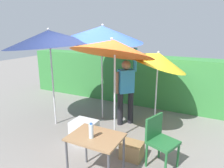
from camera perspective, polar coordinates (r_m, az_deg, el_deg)
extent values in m
plane|color=gray|center=(4.87, -1.63, -13.45)|extent=(24.00, 24.00, 0.00)
cube|color=#38843D|center=(6.60, 7.92, 1.18)|extent=(8.00, 0.70, 1.50)
cylinder|color=silver|center=(5.21, 12.00, -2.77)|extent=(0.04, 0.04, 1.51)
cone|color=yellow|center=(5.05, 12.54, 6.87)|extent=(1.50, 1.47, 0.77)
sphere|color=silver|center=(5.07, 12.63, 8.51)|extent=(0.05, 0.05, 0.05)
cylinder|color=silver|center=(5.17, -15.84, -0.71)|extent=(0.04, 0.04, 1.93)
cone|color=#19234C|center=(4.98, -16.88, 11.98)|extent=(2.04, 2.02, 0.54)
sphere|color=silver|center=(4.97, -17.14, 14.23)|extent=(0.05, 0.05, 0.05)
cylinder|color=silver|center=(4.26, 0.73, -4.23)|extent=(0.04, 0.04, 1.83)
cone|color=#EA5919|center=(4.05, 0.35, 10.09)|extent=(1.65, 1.66, 0.72)
sphere|color=silver|center=(4.06, -0.09, 12.35)|extent=(0.05, 0.05, 0.05)
cylinder|color=silver|center=(5.32, -2.73, 0.82)|extent=(0.04, 0.04, 2.02)
cone|color=blue|center=(5.16, -2.75, 13.72)|extent=(2.05, 2.04, 0.59)
sphere|color=silver|center=(5.17, -2.62, 15.90)|extent=(0.05, 0.05, 0.05)
cylinder|color=black|center=(5.23, 5.11, -6.42)|extent=(0.14, 0.14, 0.82)
cylinder|color=black|center=(5.13, 2.25, -6.83)|extent=(0.14, 0.14, 0.82)
cube|color=#338EC6|center=(4.96, 3.83, 0.79)|extent=(0.41, 0.41, 0.56)
sphere|color=#8C6647|center=(4.88, 3.91, 5.23)|extent=(0.22, 0.22, 0.22)
cylinder|color=#338EC6|center=(4.96, 6.39, 6.61)|extent=(0.13, 0.13, 0.56)
cylinder|color=#8C6647|center=(4.88, 1.36, 0.33)|extent=(0.13, 0.13, 0.52)
cylinder|color=#236633|center=(3.64, 14.51, -20.82)|extent=(0.04, 0.04, 0.44)
cylinder|color=#236633|center=(3.92, 17.68, -18.24)|extent=(0.04, 0.04, 0.44)
cylinder|color=#236633|center=(3.81, 9.44, -18.69)|extent=(0.04, 0.04, 0.44)
cylinder|color=#236633|center=(4.08, 12.85, -16.44)|extent=(0.04, 0.04, 0.44)
cube|color=#236633|center=(3.73, 13.86, -15.36)|extent=(0.56, 0.56, 0.05)
cube|color=#236633|center=(3.72, 11.47, -11.36)|extent=(0.19, 0.43, 0.40)
cube|color=silver|center=(4.58, -7.63, -12.54)|extent=(0.52, 0.42, 0.43)
cube|color=#9E7A4C|center=(4.02, 5.44, -17.70)|extent=(0.39, 0.31, 0.31)
cylinder|color=#4C4C51|center=(3.52, 3.21, -18.99)|extent=(0.04, 0.04, 0.71)
cylinder|color=#4C4C51|center=(3.82, -7.16, -16.15)|extent=(0.04, 0.04, 0.71)
cylinder|color=#4C4C51|center=(3.47, -12.22, -19.92)|extent=(0.04, 0.04, 0.71)
cube|color=#99724C|center=(3.27, -4.56, -14.31)|extent=(0.80, 0.60, 0.03)
cylinder|color=silver|center=(3.18, -5.75, -12.74)|extent=(0.07, 0.07, 0.22)
cylinder|color=#2D60B7|center=(3.12, -5.80, -10.80)|extent=(0.04, 0.04, 0.02)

